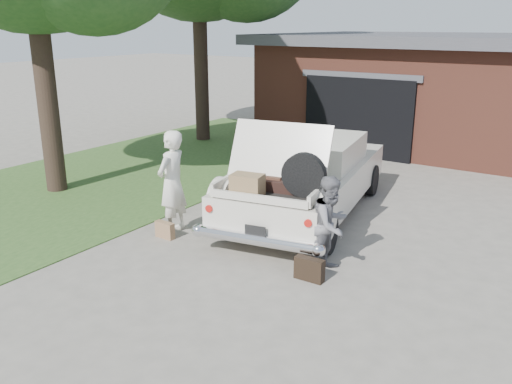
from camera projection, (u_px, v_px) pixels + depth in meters
The scene contains 8 objects.
ground at pixel (234, 270), 8.33m from camera, with size 90.00×90.00×0.00m, color gray.
grass_strip at pixel (127, 173), 13.62m from camera, with size 6.00×16.00×0.02m, color #2D4C1E.
house at pixel (481, 90), 16.42m from camera, with size 12.80×7.80×3.30m.
sedan at pixel (308, 177), 10.55m from camera, with size 2.90×5.49×2.06m.
woman_left at pixel (172, 182), 9.59m from camera, with size 0.68×0.45×1.86m, color silver.
woman_right at pixel (330, 225), 8.09m from camera, with size 0.73×0.57×1.50m, color slate.
suitcase_left at pixel (165, 230), 9.53m from camera, with size 0.38×0.12×0.29m, color #9B724F.
suitcase_right at pixel (309, 269), 7.95m from camera, with size 0.45×0.14×0.35m, color black.
Camera 1 is at (4.49, -6.13, 3.63)m, focal length 38.00 mm.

